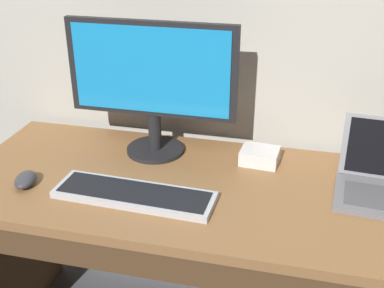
{
  "coord_description": "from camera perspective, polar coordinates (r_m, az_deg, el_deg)",
  "views": [
    {
      "loc": [
        0.19,
        -1.29,
        1.54
      ],
      "look_at": [
        -0.12,
        0.0,
        0.88
      ],
      "focal_mm": 45.24,
      "sensor_mm": 36.0,
      "label": 1
    }
  ],
  "objects": [
    {
      "name": "desk",
      "position": [
        1.64,
        4.06,
        -11.96
      ],
      "size": [
        1.76,
        0.65,
        0.74
      ],
      "color": "olive",
      "rests_on": "ground"
    },
    {
      "name": "external_monitor",
      "position": [
        1.63,
        -4.75,
        7.35
      ],
      "size": [
        0.58,
        0.21,
        0.47
      ],
      "color": "black",
      "rests_on": "desk"
    },
    {
      "name": "wired_keyboard",
      "position": [
        1.48,
        -6.82,
        -5.95
      ],
      "size": [
        0.5,
        0.16,
        0.02
      ],
      "color": "#BCBCC1",
      "rests_on": "desk"
    },
    {
      "name": "computer_mouse",
      "position": [
        1.62,
        -19.04,
        -3.98
      ],
      "size": [
        0.09,
        0.12,
        0.04
      ],
      "primitive_type": "ellipsoid",
      "rotation": [
        0.0,
        0.0,
        0.25
      ],
      "color": "#38383D",
      "rests_on": "desk"
    },
    {
      "name": "external_drive_box",
      "position": [
        1.67,
        7.99,
        -1.41
      ],
      "size": [
        0.14,
        0.11,
        0.05
      ],
      "primitive_type": "cube",
      "rotation": [
        0.0,
        0.0,
        -0.08
      ],
      "color": "silver",
      "rests_on": "desk"
    }
  ]
}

